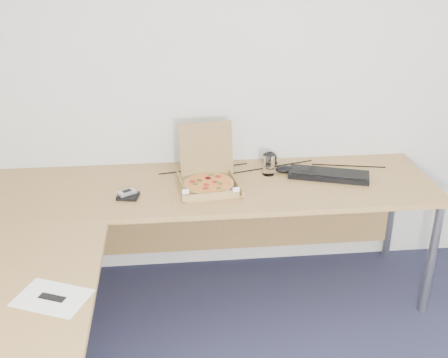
{
  "coord_description": "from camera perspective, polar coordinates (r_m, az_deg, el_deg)",
  "views": [
    {
      "loc": [
        -0.72,
        -1.4,
        2.06
      ],
      "look_at": [
        -0.45,
        1.28,
        0.82
      ],
      "focal_mm": 44.57,
      "sensor_mm": 36.0,
      "label": 1
    }
  ],
  "objects": [
    {
      "name": "desk",
      "position": [
        2.74,
        -7.18,
        -5.27
      ],
      "size": [
        2.5,
        2.2,
        0.73
      ],
      "color": "#B08446",
      "rests_on": "ground"
    },
    {
      "name": "room_shell",
      "position": [
        1.78,
        18.99,
        -4.01
      ],
      "size": [
        3.5,
        3.5,
        2.5
      ],
      "primitive_type": null,
      "color": "silver",
      "rests_on": "ground"
    },
    {
      "name": "mouse",
      "position": [
        3.28,
        6.21,
        1.01
      ],
      "size": [
        0.13,
        0.11,
        0.04
      ],
      "primitive_type": "ellipsoid",
      "rotation": [
        0.0,
        0.0,
        -0.38
      ],
      "color": "black",
      "rests_on": "desk"
    },
    {
      "name": "drinking_glass",
      "position": [
        3.23,
        4.6,
        1.49
      ],
      "size": [
        0.07,
        0.07,
        0.12
      ],
      "primitive_type": "cylinder",
      "color": "silver",
      "rests_on": "desk"
    },
    {
      "name": "paper_sheet",
      "position": [
        2.32,
        -17.22,
        -11.55
      ],
      "size": [
        0.33,
        0.29,
        0.0
      ],
      "primitive_type": "cube",
      "rotation": [
        0.0,
        0.0,
        -0.4
      ],
      "color": "white",
      "rests_on": "desk"
    },
    {
      "name": "wallet",
      "position": [
        3.01,
        -9.82,
        -1.73
      ],
      "size": [
        0.12,
        0.11,
        0.02
      ],
      "primitive_type": "cube",
      "rotation": [
        0.0,
        0.0,
        -0.19
      ],
      "color": "black",
      "rests_on": "desk"
    },
    {
      "name": "phone",
      "position": [
        3.01,
        -9.92,
        -1.36
      ],
      "size": [
        0.1,
        0.09,
        0.02
      ],
      "primitive_type": "cube",
      "rotation": [
        0.0,
        0.0,
        0.54
      ],
      "color": "#B2B5BA",
      "rests_on": "wallet"
    },
    {
      "name": "cable_bundle",
      "position": [
        3.34,
        4.48,
        1.18
      ],
      "size": [
        0.65,
        0.13,
        0.01
      ],
      "primitive_type": null,
      "rotation": [
        0.0,
        0.0,
        0.14
      ],
      "color": "black",
      "rests_on": "desk"
    },
    {
      "name": "keyboard",
      "position": [
        3.26,
        10.69,
        0.43
      ],
      "size": [
        0.48,
        0.3,
        0.03
      ],
      "primitive_type": "cube",
      "rotation": [
        0.0,
        0.0,
        -0.32
      ],
      "color": "black",
      "rests_on": "desk"
    },
    {
      "name": "dome_speaker",
      "position": [
        3.4,
        4.76,
        2.26
      ],
      "size": [
        0.09,
        0.09,
        0.08
      ],
      "primitive_type": "ellipsoid",
      "color": "black",
      "rests_on": "desk"
    },
    {
      "name": "pizza_box",
      "position": [
        3.08,
        -1.59,
        -0.14
      ],
      "size": [
        0.31,
        0.36,
        0.31
      ],
      "rotation": [
        0.0,
        0.0,
        0.14
      ],
      "color": "#A48049",
      "rests_on": "desk"
    }
  ]
}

